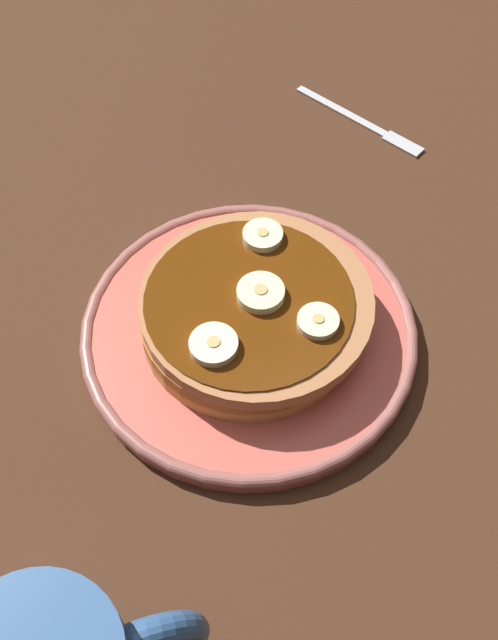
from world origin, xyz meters
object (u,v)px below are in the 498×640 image
Objects in this scene: banana_slice_3 at (214,345)px; fork at (365,123)px; pancake_stack at (248,312)px; banana_slice_1 at (318,322)px; plate at (249,331)px; banana_slice_0 at (262,296)px; banana_slice_2 at (263,236)px.

fork is (20.39, 20.04, -4.53)cm from banana_slice_3.
pancake_stack is 5.92× the size of banana_slice_1.
pancake_stack is 5.18× the size of banana_slice_3.
plate is 4.05cm from banana_slice_0.
banana_slice_1 is 0.87× the size of banana_slice_3.
pancake_stack is at bearing 134.87° from banana_slice_1.
banana_slice_3 is at bearing -140.64° from plate.
banana_slice_0 is 1.13× the size of banana_slice_2.
plate is 8.30× the size of banana_slice_2.
banana_slice_2 is at bearing 59.63° from plate.
banana_slice_2 reaches higher than fork.
banana_slice_1 reaches higher than fork.
banana_slice_2 is at bearing 95.19° from banana_slice_1.
banana_slice_3 is (-4.12, -2.46, -0.03)cm from banana_slice_0.
banana_slice_1 is (2.60, -3.05, -0.06)cm from banana_slice_0.
banana_slice_2 is (2.71, 4.45, 1.80)cm from pancake_stack.
banana_slice_0 is 1.02× the size of banana_slice_3.
banana_slice_1 is (3.40, -3.31, 3.91)cm from plate.
fork is at bearing 56.47° from banana_slice_1.
plate is 8.60× the size of banana_slice_1.
plate is at bearing -134.59° from fork.
banana_slice_2 is 19.74cm from fork.
pancake_stack reaches higher than fork.
plate is at bearing 39.36° from banana_slice_3.
banana_slice_0 reaches higher than fork.
banana_slice_2 is 0.23× the size of fork.
banana_slice_0 is 1.17× the size of banana_slice_1.
pancake_stack reaches higher than plate.
plate is 1.94× the size of fork.
pancake_stack is 5.51cm from banana_slice_2.
banana_slice_2 is 0.91× the size of banana_slice_3.
pancake_stack is at bearing 40.97° from banana_slice_3.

